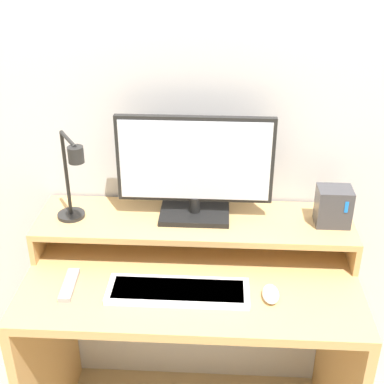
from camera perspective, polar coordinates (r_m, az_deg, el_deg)
wall_back at (r=1.82m, az=0.57°, el=10.09°), size 6.00×0.05×2.50m
desk at (r=1.90m, az=-0.02°, el=-14.35°), size 1.07×0.58×0.76m
monitor_shelf at (r=1.82m, az=0.25°, el=-3.36°), size 1.07×0.28×0.12m
monitor at (r=1.75m, az=0.21°, el=2.61°), size 0.51×0.16×0.36m
desk_lamp at (r=1.74m, az=-12.68°, el=1.22°), size 0.14×0.19×0.31m
router_dock at (r=1.82m, az=14.85°, el=-1.48°), size 0.11×0.09×0.13m
keyboard at (r=1.66m, az=-1.51°, el=-10.52°), size 0.44×0.14×0.02m
mouse at (r=1.66m, az=8.39°, el=-10.71°), size 0.05×0.09×0.03m
remote_control at (r=1.73m, az=-12.95°, el=-9.64°), size 0.05×0.16×0.02m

